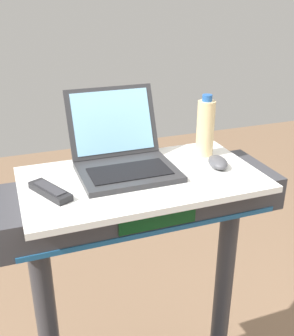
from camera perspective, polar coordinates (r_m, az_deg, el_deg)
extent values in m
cylinder|color=#38383D|center=(1.71, 10.64, -16.79)|extent=(0.07, 0.07, 0.86)
cube|color=#38383D|center=(1.30, -0.76, -4.19)|extent=(0.90, 0.28, 0.11)
cube|color=#0C3F19|center=(1.19, 1.56, -7.23)|extent=(0.24, 0.01, 0.06)
cube|color=#1E598C|center=(1.21, 1.52, -9.03)|extent=(0.81, 0.00, 0.02)
cube|color=white|center=(1.28, -0.78, -1.61)|extent=(0.75, 0.42, 0.02)
cube|color=#2D2D30|center=(1.28, -2.71, -0.57)|extent=(0.30, 0.24, 0.02)
cube|color=black|center=(1.26, -2.47, -0.45)|extent=(0.25, 0.13, 0.00)
cube|color=#2D2D30|center=(1.39, -4.87, 6.53)|extent=(0.30, 0.10, 0.22)
cube|color=#8CCCF2|center=(1.38, -4.82, 6.55)|extent=(0.27, 0.08, 0.19)
ellipsoid|color=#4C4C51|center=(1.35, 9.94, 0.81)|extent=(0.08, 0.11, 0.03)
cylinder|color=beige|center=(1.42, 8.22, 5.51)|extent=(0.06, 0.06, 0.19)
cylinder|color=#2659A5|center=(1.39, 8.48, 9.74)|extent=(0.03, 0.03, 0.02)
cube|color=#232326|center=(1.19, -13.48, -3.21)|extent=(0.11, 0.16, 0.02)
cube|color=#333338|center=(1.19, -13.54, -2.71)|extent=(0.08, 0.12, 0.00)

